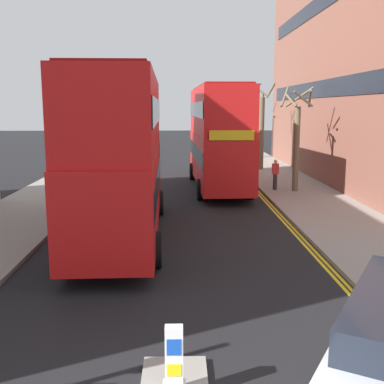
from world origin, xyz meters
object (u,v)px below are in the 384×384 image
(double_decker_bus_away, at_px, (121,151))
(double_decker_bus_oncoming, at_px, (218,134))
(keep_left_bollard, at_px, (174,363))
(pedestrian_far, at_px, (275,174))

(double_decker_bus_away, distance_m, double_decker_bus_oncoming, 10.84)
(double_decker_bus_away, bearing_deg, double_decker_bus_oncoming, 67.43)
(keep_left_bollard, relative_size, double_decker_bus_oncoming, 0.10)
(double_decker_bus_away, height_order, double_decker_bus_oncoming, same)
(double_decker_bus_oncoming, bearing_deg, keep_left_bollard, -96.55)
(pedestrian_far, bearing_deg, double_decker_bus_away, -129.40)
(double_decker_bus_oncoming, bearing_deg, pedestrian_far, -23.50)
(double_decker_bus_away, relative_size, double_decker_bus_oncoming, 1.00)
(keep_left_bollard, bearing_deg, double_decker_bus_oncoming, 83.45)
(keep_left_bollard, distance_m, double_decker_bus_away, 10.05)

